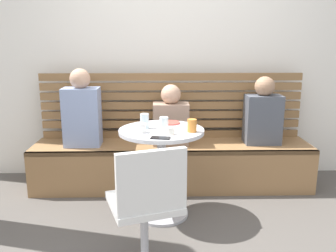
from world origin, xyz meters
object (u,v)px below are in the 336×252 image
(cup_espresso_small, at_px, (170,131))
(plate_small, at_px, (170,123))
(cafe_table, at_px, (162,156))
(cup_glass_tall, at_px, (145,121))
(person_child_middle, at_px, (171,118))
(cup_ceramic_white, at_px, (141,128))
(booth_bench, at_px, (172,165))
(white_chair, at_px, (147,208))
(cup_water_clear, at_px, (164,124))
(person_adult, at_px, (82,112))
(person_child_left, at_px, (263,114))
(phone_on_table, at_px, (160,138))
(cup_tumbler_orange, at_px, (192,126))

(cup_espresso_small, distance_m, plate_small, 0.37)
(cafe_table, bearing_deg, cup_glass_tall, 166.49)
(person_child_middle, xyz_separation_m, plate_small, (-0.02, -0.41, 0.05))
(cup_ceramic_white, bearing_deg, plate_small, 52.37)
(person_child_middle, bearing_deg, cup_glass_tall, -111.51)
(booth_bench, relative_size, cafe_table, 3.65)
(white_chair, bearing_deg, booth_bench, 82.02)
(cup_water_clear, bearing_deg, person_adult, 140.29)
(white_chair, bearing_deg, cup_glass_tall, 92.93)
(booth_bench, height_order, person_child_left, person_child_left)
(white_chair, relative_size, cup_ceramic_white, 10.63)
(cafe_table, distance_m, phone_on_table, 0.35)
(booth_bench, xyz_separation_m, cup_glass_tall, (-0.24, -0.57, 0.58))
(cup_tumbler_orange, xyz_separation_m, plate_small, (-0.16, 0.29, -0.04))
(cafe_table, distance_m, person_child_left, 1.19)
(cafe_table, bearing_deg, cup_water_clear, -70.79)
(person_adult, relative_size, cup_ceramic_white, 9.21)
(booth_bench, distance_m, cup_ceramic_white, 0.93)
(plate_small, relative_size, phone_on_table, 1.21)
(cafe_table, relative_size, cup_espresso_small, 13.21)
(person_child_left, xyz_separation_m, cup_ceramic_white, (-1.15, -0.72, 0.05))
(cafe_table, distance_m, cup_espresso_small, 0.31)
(person_child_left, distance_m, person_child_middle, 0.90)
(cup_ceramic_white, relative_size, cup_espresso_small, 1.43)
(cafe_table, height_order, plate_small, plate_small)
(person_child_middle, relative_size, cup_tumbler_orange, 5.83)
(cup_espresso_small, bearing_deg, cup_water_clear, 112.90)
(person_child_middle, distance_m, cup_ceramic_white, 0.76)
(booth_bench, relative_size, plate_small, 15.88)
(plate_small, bearing_deg, person_child_left, 24.42)
(booth_bench, bearing_deg, person_child_middle, 157.98)
(booth_bench, xyz_separation_m, cup_ceramic_white, (-0.27, -0.70, 0.55))
(cafe_table, relative_size, plate_small, 4.35)
(booth_bench, bearing_deg, cup_espresso_small, -93.00)
(booth_bench, distance_m, phone_on_table, 1.03)
(phone_on_table, bearing_deg, cafe_table, 8.88)
(person_adult, height_order, cup_glass_tall, person_adult)
(booth_bench, bearing_deg, cup_ceramic_white, -110.64)
(booth_bench, height_order, white_chair, white_chair)
(person_child_middle, xyz_separation_m, phone_on_table, (-0.10, -0.88, 0.05))
(person_child_middle, bearing_deg, cup_espresso_small, -91.97)
(cup_water_clear, relative_size, cup_glass_tall, 0.92)
(person_child_left, relative_size, cup_glass_tall, 5.47)
(cafe_table, height_order, phone_on_table, phone_on_table)
(booth_bench, relative_size, person_child_left, 4.12)
(cup_espresso_small, bearing_deg, person_child_left, 40.39)
(person_child_left, bearing_deg, phone_on_table, -138.24)
(plate_small, bearing_deg, phone_on_table, -99.85)
(person_child_left, bearing_deg, person_adult, -178.95)
(person_adult, distance_m, phone_on_table, 1.14)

